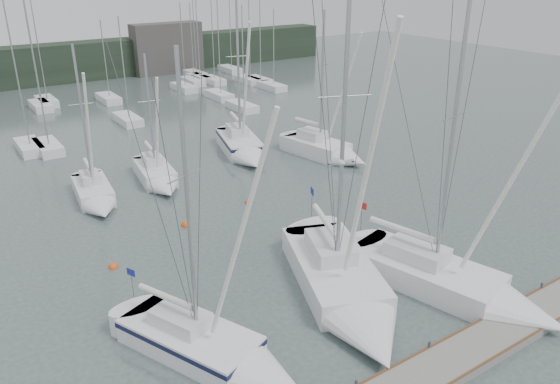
{
  "coord_description": "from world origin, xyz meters",
  "views": [
    {
      "loc": [
        -13.34,
        -15.77,
        15.23
      ],
      "look_at": [
        0.62,
        5.0,
        4.55
      ],
      "focal_mm": 35.0,
      "sensor_mm": 36.0,
      "label": 1
    }
  ],
  "objects_px": {
    "sailboat_mid_c": "(159,178)",
    "buoy_a": "(187,225)",
    "sailboat_near_right": "(468,290)",
    "sailboat_mid_e": "(330,152)",
    "buoy_c": "(113,267)",
    "sailboat_mid_b": "(96,198)",
    "sailboat_mid_d": "(244,149)",
    "sailboat_near_left": "(221,353)",
    "buoy_b": "(248,203)",
    "sailboat_near_center": "(349,298)"
  },
  "relations": [
    {
      "from": "sailboat_mid_d",
      "to": "buoy_b",
      "type": "distance_m",
      "value": 9.6
    },
    {
      "from": "sailboat_near_left",
      "to": "sailboat_mid_b",
      "type": "height_order",
      "value": "sailboat_near_left"
    },
    {
      "from": "sailboat_near_right",
      "to": "sailboat_mid_b",
      "type": "height_order",
      "value": "sailboat_near_right"
    },
    {
      "from": "sailboat_near_right",
      "to": "sailboat_mid_c",
      "type": "relative_size",
      "value": 1.5
    },
    {
      "from": "sailboat_near_right",
      "to": "buoy_c",
      "type": "bearing_deg",
      "value": 122.07
    },
    {
      "from": "sailboat_mid_d",
      "to": "sailboat_near_left",
      "type": "bearing_deg",
      "value": -106.41
    },
    {
      "from": "sailboat_mid_c",
      "to": "buoy_a",
      "type": "distance_m",
      "value": 7.28
    },
    {
      "from": "sailboat_near_center",
      "to": "buoy_a",
      "type": "bearing_deg",
      "value": 123.19
    },
    {
      "from": "sailboat_mid_c",
      "to": "buoy_b",
      "type": "bearing_deg",
      "value": -51.21
    },
    {
      "from": "sailboat_near_right",
      "to": "sailboat_mid_e",
      "type": "relative_size",
      "value": 1.19
    },
    {
      "from": "buoy_a",
      "to": "buoy_b",
      "type": "relative_size",
      "value": 1.32
    },
    {
      "from": "sailboat_near_left",
      "to": "sailboat_near_center",
      "type": "xyz_separation_m",
      "value": [
        6.82,
        0.03,
        0.07
      ]
    },
    {
      "from": "sailboat_near_left",
      "to": "sailboat_mid_e",
      "type": "relative_size",
      "value": 1.07
    },
    {
      "from": "sailboat_mid_b",
      "to": "sailboat_mid_d",
      "type": "bearing_deg",
      "value": 19.49
    },
    {
      "from": "sailboat_mid_e",
      "to": "buoy_c",
      "type": "bearing_deg",
      "value": -171.59
    },
    {
      "from": "sailboat_near_right",
      "to": "buoy_b",
      "type": "bearing_deg",
      "value": 85.97
    },
    {
      "from": "buoy_a",
      "to": "sailboat_near_right",
      "type": "bearing_deg",
      "value": -62.46
    },
    {
      "from": "sailboat_mid_e",
      "to": "buoy_b",
      "type": "height_order",
      "value": "sailboat_mid_e"
    },
    {
      "from": "sailboat_mid_e",
      "to": "buoy_a",
      "type": "distance_m",
      "value": 15.87
    },
    {
      "from": "sailboat_mid_c",
      "to": "buoy_a",
      "type": "relative_size",
      "value": 15.27
    },
    {
      "from": "sailboat_mid_b",
      "to": "sailboat_mid_c",
      "type": "height_order",
      "value": "sailboat_mid_b"
    },
    {
      "from": "sailboat_mid_b",
      "to": "buoy_b",
      "type": "bearing_deg",
      "value": -25.44
    },
    {
      "from": "sailboat_near_left",
      "to": "sailboat_mid_e",
      "type": "distance_m",
      "value": 25.83
    },
    {
      "from": "buoy_c",
      "to": "sailboat_mid_d",
      "type": "bearing_deg",
      "value": 37.85
    },
    {
      "from": "sailboat_near_center",
      "to": "sailboat_near_right",
      "type": "bearing_deg",
      "value": -5.43
    },
    {
      "from": "sailboat_near_center",
      "to": "sailboat_mid_d",
      "type": "distance_m",
      "value": 22.68
    },
    {
      "from": "sailboat_near_center",
      "to": "buoy_b",
      "type": "bearing_deg",
      "value": 101.28
    },
    {
      "from": "sailboat_mid_c",
      "to": "sailboat_mid_e",
      "type": "xyz_separation_m",
      "value": [
        13.99,
        -2.48,
        0.09
      ]
    },
    {
      "from": "sailboat_mid_b",
      "to": "sailboat_near_left",
      "type": "bearing_deg",
      "value": -84.76
    },
    {
      "from": "sailboat_near_center",
      "to": "buoy_a",
      "type": "relative_size",
      "value": 25.32
    },
    {
      "from": "buoy_a",
      "to": "buoy_b",
      "type": "bearing_deg",
      "value": 9.34
    },
    {
      "from": "sailboat_near_left",
      "to": "buoy_a",
      "type": "xyz_separation_m",
      "value": [
        4.21,
        12.41,
        -0.55
      ]
    },
    {
      "from": "sailboat_near_left",
      "to": "sailboat_mid_e",
      "type": "xyz_separation_m",
      "value": [
        19.37,
        17.09,
        0.07
      ]
    },
    {
      "from": "buoy_b",
      "to": "buoy_c",
      "type": "relative_size",
      "value": 0.97
    },
    {
      "from": "sailboat_near_center",
      "to": "sailboat_mid_b",
      "type": "height_order",
      "value": "sailboat_near_center"
    },
    {
      "from": "sailboat_mid_c",
      "to": "buoy_b",
      "type": "relative_size",
      "value": 20.22
    },
    {
      "from": "sailboat_near_center",
      "to": "buoy_c",
      "type": "relative_size",
      "value": 32.67
    },
    {
      "from": "sailboat_near_left",
      "to": "buoy_b",
      "type": "bearing_deg",
      "value": 32.15
    },
    {
      "from": "sailboat_near_left",
      "to": "buoy_b",
      "type": "relative_size",
      "value": 27.25
    },
    {
      "from": "sailboat_mid_e",
      "to": "buoy_c",
      "type": "xyz_separation_m",
      "value": [
        -20.57,
        -7.09,
        -0.62
      ]
    },
    {
      "from": "buoy_a",
      "to": "buoy_c",
      "type": "xyz_separation_m",
      "value": [
        -5.42,
        -2.42,
        0.0
      ]
    },
    {
      "from": "sailboat_near_left",
      "to": "buoy_a",
      "type": "height_order",
      "value": "sailboat_near_left"
    },
    {
      "from": "sailboat_near_center",
      "to": "sailboat_mid_b",
      "type": "relative_size",
      "value": 1.49
    },
    {
      "from": "sailboat_mid_e",
      "to": "sailboat_near_center",
      "type": "bearing_deg",
      "value": -136.97
    },
    {
      "from": "sailboat_near_center",
      "to": "buoy_b",
      "type": "height_order",
      "value": "sailboat_near_center"
    },
    {
      "from": "sailboat_mid_b",
      "to": "buoy_c",
      "type": "relative_size",
      "value": 21.89
    },
    {
      "from": "sailboat_near_right",
      "to": "sailboat_near_left",
      "type": "bearing_deg",
      "value": 153.43
    },
    {
      "from": "sailboat_near_right",
      "to": "sailboat_mid_d",
      "type": "bearing_deg",
      "value": 71.56
    },
    {
      "from": "sailboat_near_left",
      "to": "sailboat_mid_c",
      "type": "relative_size",
      "value": 1.35
    },
    {
      "from": "buoy_b",
      "to": "buoy_c",
      "type": "height_order",
      "value": "buoy_c"
    }
  ]
}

